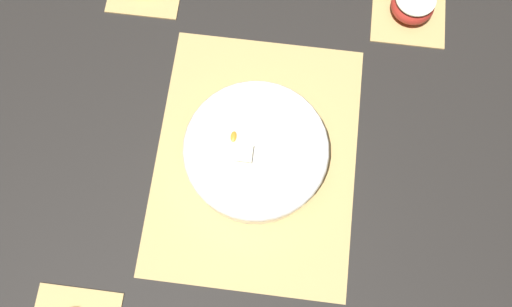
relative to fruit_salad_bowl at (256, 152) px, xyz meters
name	(u,v)px	position (x,y,z in m)	size (l,w,h in m)	color
ground_plane	(256,158)	(0.00, 0.00, -0.04)	(6.00, 6.00, 0.00)	black
bamboo_mat_center	(256,158)	(0.00, 0.00, -0.04)	(0.46, 0.35, 0.01)	tan
coaster_mat_near_right	(409,12)	(0.33, -0.26, -0.04)	(0.14, 0.14, 0.01)	tan
fruit_salad_bowl	(256,152)	(0.00, 0.00, 0.00)	(0.25, 0.25, 0.07)	silver
apple_half	(413,5)	(0.33, -0.26, -0.01)	(0.08, 0.08, 0.05)	#B72D23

